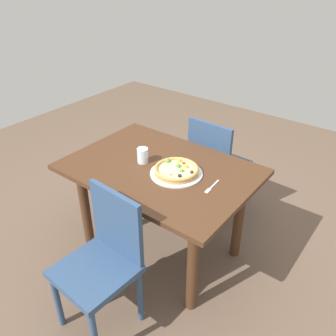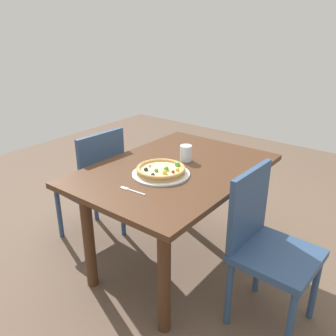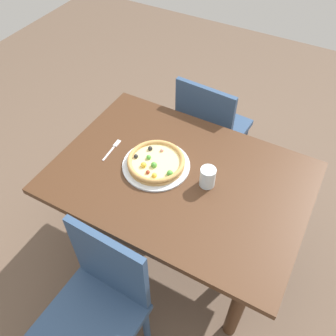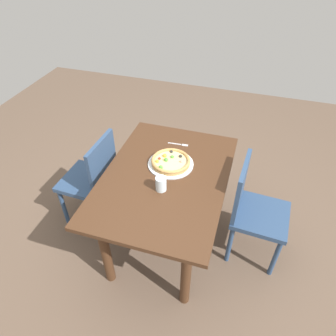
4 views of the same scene
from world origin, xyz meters
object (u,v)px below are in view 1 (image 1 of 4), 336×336
at_px(chair_near, 216,163).
at_px(chair_far, 103,259).
at_px(dining_table, 160,182).
at_px(pizza, 176,170).
at_px(plate, 176,173).
at_px(fork, 211,187).
at_px(drinking_glass, 143,155).

xyz_separation_m(chair_near, chair_far, (-0.05, 1.30, 0.00)).
bearing_deg(dining_table, chair_far, 99.47).
relative_size(chair_far, pizza, 3.02).
bearing_deg(pizza, dining_table, 0.59).
distance_m(chair_near, pizza, 0.71).
height_order(chair_near, plate, chair_near).
relative_size(pizza, fork, 1.74).
distance_m(pizza, drinking_glass, 0.27).
relative_size(chair_near, drinking_glass, 8.48).
xyz_separation_m(chair_far, fork, (-0.29, -0.65, 0.25)).
relative_size(chair_near, plate, 2.56).
relative_size(chair_near, pizza, 3.02).
distance_m(chair_far, pizza, 0.71).
relative_size(chair_far, fork, 5.26).
height_order(dining_table, plate, plate).
relative_size(dining_table, plate, 3.64).
distance_m(fork, drinking_glass, 0.54).
bearing_deg(plate, dining_table, 0.09).
bearing_deg(chair_near, pizza, -81.40).
relative_size(plate, fork, 2.05).
distance_m(chair_far, plate, 0.70).
bearing_deg(drinking_glass, plate, -176.99).
bearing_deg(pizza, chair_near, -83.57).
relative_size(plate, pizza, 1.18).
bearing_deg(dining_table, plate, -179.91).
distance_m(chair_near, drinking_glass, 0.75).
relative_size(fork, drinking_glass, 1.61).
bearing_deg(fork, chair_near, -156.08).
height_order(chair_near, chair_far, same).
bearing_deg(drinking_glass, fork, -178.20).
xyz_separation_m(chair_near, plate, (-0.07, 0.65, 0.25)).
xyz_separation_m(chair_far, drinking_glass, (0.25, -0.64, 0.30)).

